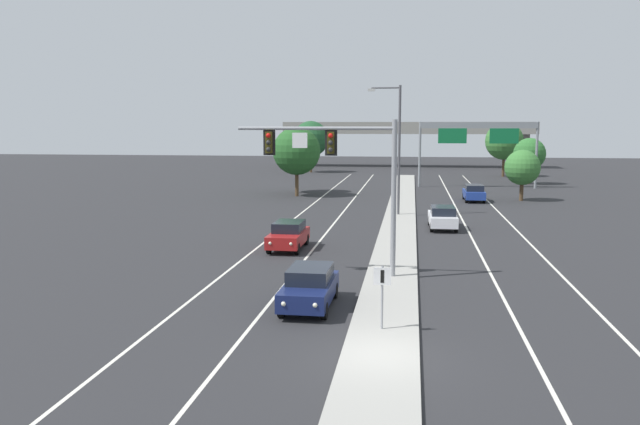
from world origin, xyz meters
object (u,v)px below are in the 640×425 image
object	(u,v)px
tree_far_right_a	(529,154)
tree_far_left_a	(297,151)
car_receding_white	(443,217)
overhead_signal_mast	(343,164)
tree_far_right_c	(504,141)
car_oncoming_navy	(310,287)
car_oncoming_red	(288,235)
tree_far_right_b	(522,168)
tree_far_left_c	(297,153)
car_receding_blue	(474,193)
median_sign_post	(382,288)
highway_sign_gantry	(478,134)
tree_far_left_b	(311,139)
street_lamp_median	(396,142)

from	to	relation	value
tree_far_right_a	tree_far_left_a	distance (m)	30.74
tree_far_right_a	car_receding_white	bearing A→B (deg)	-108.07
overhead_signal_mast	tree_far_right_c	world-z (taller)	tree_far_right_c
car_oncoming_navy	car_oncoming_red	bearing A→B (deg)	104.75
tree_far_right_c	car_oncoming_navy	bearing A→B (deg)	-103.51
car_receding_white	tree_far_right_b	distance (m)	20.09
car_oncoming_red	tree_far_left_c	distance (m)	31.91
car_oncoming_navy	car_receding_blue	world-z (taller)	same
tree_far_right_a	tree_far_left_a	bearing A→B (deg)	-145.98
median_sign_post	tree_far_left_a	size ratio (longest dim) A/B	0.32
overhead_signal_mast	car_receding_white	world-z (taller)	overhead_signal_mast
tree_far_left_a	highway_sign_gantry	bearing A→B (deg)	32.03
tree_far_right_a	tree_far_left_b	bearing A→B (deg)	151.00
highway_sign_gantry	tree_far_left_c	bearing A→B (deg)	-156.88
overhead_signal_mast	car_oncoming_red	size ratio (longest dim) A/B	1.64
car_oncoming_navy	tree_far_left_c	size ratio (longest dim) A/B	0.70
tree_far_left_a	tree_far_right_b	world-z (taller)	tree_far_left_a
highway_sign_gantry	street_lamp_median	bearing A→B (deg)	-109.00
car_oncoming_red	tree_far_right_c	xyz separation A→B (m)	(19.56, 56.70, 4.11)
car_oncoming_navy	tree_far_right_a	distance (m)	59.63
median_sign_post	car_oncoming_navy	size ratio (longest dim) A/B	0.49
median_sign_post	car_oncoming_red	world-z (taller)	median_sign_post
highway_sign_gantry	tree_far_left_c	distance (m)	21.22
car_receding_white	tree_far_left_b	size ratio (longest dim) A/B	0.58
car_receding_white	tree_far_right_c	xyz separation A→B (m)	(10.42, 48.01, 4.11)
tree_far_left_a	tree_far_right_b	distance (m)	21.82
car_oncoming_navy	tree_far_left_c	xyz separation A→B (m)	(-8.20, 43.08, 3.39)
tree_far_right_b	street_lamp_median	bearing A→B (deg)	-133.34
median_sign_post	tree_far_right_b	xyz separation A→B (m)	(11.22, 41.53, 1.55)
car_oncoming_navy	tree_far_left_a	distance (m)	40.51
car_oncoming_navy	street_lamp_median	bearing A→B (deg)	84.29
highway_sign_gantry	tree_far_right_c	size ratio (longest dim) A/B	1.76
tree_far_right_c	tree_far_left_a	bearing A→B (deg)	-129.79
car_oncoming_navy	tree_far_right_a	size ratio (longest dim) A/B	0.80
tree_far_left_a	tree_far_right_b	xyz separation A→B (m)	(21.76, -0.94, -1.39)
street_lamp_median	tree_far_left_b	bearing A→B (deg)	106.72
car_oncoming_red	tree_far_right_b	bearing A→B (deg)	57.28
tree_far_right_c	tree_far_left_c	size ratio (longest dim) A/B	1.17
tree_far_left_b	tree_far_left_c	size ratio (longest dim) A/B	1.20
car_receding_blue	tree_far_left_b	distance (m)	41.45
tree_far_right_a	car_oncoming_red	bearing A→B (deg)	-114.99
median_sign_post	tree_far_left_b	bearing A→B (deg)	100.68
car_receding_white	tree_far_left_b	world-z (taller)	tree_far_left_b
tree_far_left_c	tree_far_left_a	world-z (taller)	tree_far_left_a
overhead_signal_mast	tree_far_right_c	xyz separation A→B (m)	(15.72, 63.32, -0.40)
tree_far_left_c	tree_far_right_a	world-z (taller)	tree_far_left_c
median_sign_post	tree_far_right_b	size ratio (longest dim) A/B	0.46
car_oncoming_red	tree_far_left_b	distance (m)	61.95
tree_far_left_c	tree_far_right_b	bearing A→B (deg)	-11.14
median_sign_post	street_lamp_median	size ratio (longest dim) A/B	0.22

